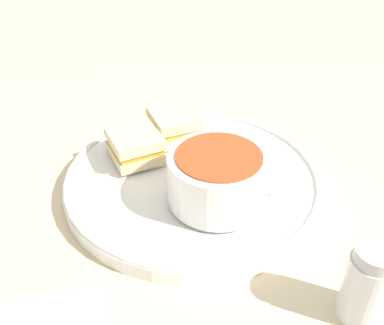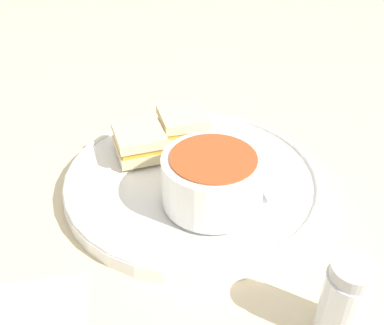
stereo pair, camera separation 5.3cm
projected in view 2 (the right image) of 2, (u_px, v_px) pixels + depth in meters
ground_plane at (192, 187)px, 0.55m from camera, size 2.40×2.40×0.00m
plate at (192, 180)px, 0.55m from camera, size 0.31×0.31×0.02m
soup_bowl at (212, 179)px, 0.48m from camera, size 0.11×0.11×0.06m
spoon at (241, 154)px, 0.57m from camera, size 0.03×0.12×0.01m
sandwich_half_near at (183, 124)px, 0.60m from camera, size 0.07×0.07×0.03m
sandwich_half_far at (139, 142)px, 0.57m from camera, size 0.07×0.07×0.03m
salt_shaker at (345, 301)px, 0.37m from camera, size 0.04×0.04×0.08m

